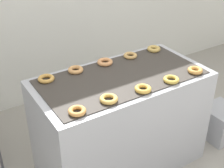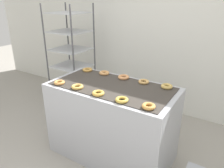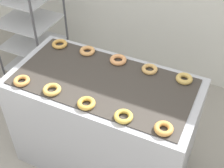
# 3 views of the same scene
# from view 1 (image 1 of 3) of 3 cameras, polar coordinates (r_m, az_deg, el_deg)

# --- Properties ---
(fryer_machine) EXTENTS (1.45, 0.75, 0.94)m
(fryer_machine) POSITION_cam_1_polar(r_m,az_deg,el_deg) (2.81, 1.65, -7.03)
(fryer_machine) COLOR #A8AAB2
(fryer_machine) RESTS_ON ground_plane
(glaze_bin) EXTENTS (0.34, 0.35, 0.34)m
(glaze_bin) POSITION_cam_1_polar(r_m,az_deg,el_deg) (3.49, 19.09, -6.64)
(glaze_bin) COLOR #A8AAB2
(glaze_bin) RESTS_ON ground_plane
(donut_near_leftmost) EXTENTS (0.12, 0.12, 0.03)m
(donut_near_leftmost) POSITION_cam_1_polar(r_m,az_deg,el_deg) (2.11, -6.40, -4.91)
(donut_near_leftmost) COLOR #D79349
(donut_near_leftmost) RESTS_ON fryer_machine
(donut_near_left) EXTENTS (0.13, 0.13, 0.03)m
(donut_near_left) POSITION_cam_1_polar(r_m,az_deg,el_deg) (2.22, -0.60, -2.75)
(donut_near_left) COLOR gold
(donut_near_left) RESTS_ON fryer_machine
(donut_near_center) EXTENTS (0.13, 0.13, 0.03)m
(donut_near_center) POSITION_cam_1_polar(r_m,az_deg,el_deg) (2.35, 5.68, -0.88)
(donut_near_center) COLOR gold
(donut_near_center) RESTS_ON fryer_machine
(donut_near_right) EXTENTS (0.13, 0.13, 0.03)m
(donut_near_right) POSITION_cam_1_polar(r_m,az_deg,el_deg) (2.51, 10.78, 0.82)
(donut_near_right) COLOR gold
(donut_near_right) RESTS_ON fryer_machine
(donut_near_rightmost) EXTENTS (0.12, 0.12, 0.04)m
(donut_near_rightmost) POSITION_cam_1_polar(r_m,az_deg,el_deg) (2.69, 14.96, 2.43)
(donut_near_rightmost) COLOR gold
(donut_near_rightmost) RESTS_ON fryer_machine
(donut_far_leftmost) EXTENTS (0.13, 0.13, 0.03)m
(donut_far_leftmost) POSITION_cam_1_polar(r_m,az_deg,el_deg) (2.53, -11.95, 0.97)
(donut_far_leftmost) COLOR gold
(donut_far_leftmost) RESTS_ON fryer_machine
(donut_far_left) EXTENTS (0.13, 0.13, 0.04)m
(donut_far_left) POSITION_cam_1_polar(r_m,az_deg,el_deg) (2.63, -6.67, 2.60)
(donut_far_left) COLOR tan
(donut_far_left) RESTS_ON fryer_machine
(donut_far_center) EXTENTS (0.14, 0.14, 0.04)m
(donut_far_center) POSITION_cam_1_polar(r_m,az_deg,el_deg) (2.74, -1.31, 4.04)
(donut_far_center) COLOR tan
(donut_far_center) RESTS_ON fryer_machine
(donut_far_right) EXTENTS (0.12, 0.12, 0.03)m
(donut_far_right) POSITION_cam_1_polar(r_m,az_deg,el_deg) (2.88, 3.37, 5.22)
(donut_far_right) COLOR tan
(donut_far_right) RESTS_ON fryer_machine
(donut_far_rightmost) EXTENTS (0.13, 0.13, 0.04)m
(donut_far_rightmost) POSITION_cam_1_polar(r_m,az_deg,el_deg) (3.03, 7.65, 6.39)
(donut_far_rightmost) COLOR tan
(donut_far_rightmost) RESTS_ON fryer_machine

